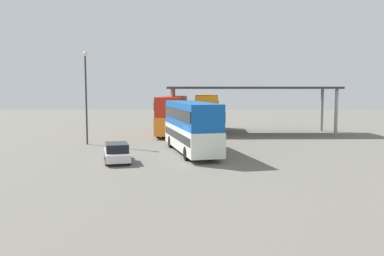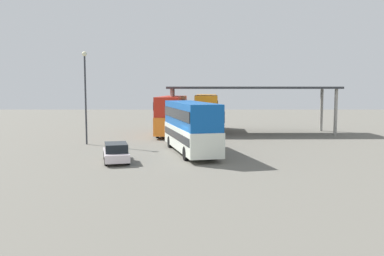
{
  "view_description": "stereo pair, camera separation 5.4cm",
  "coord_description": "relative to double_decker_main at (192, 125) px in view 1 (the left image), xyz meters",
  "views": [
    {
      "loc": [
        -0.24,
        -28.32,
        5.13
      ],
      "look_at": [
        -0.31,
        3.42,
        2.0
      ],
      "focal_mm": 37.5,
      "sensor_mm": 36.0,
      "label": 1
    },
    {
      "loc": [
        -0.19,
        -28.32,
        5.13
      ],
      "look_at": [
        -0.31,
        3.42,
        2.0
      ],
      "focal_mm": 37.5,
      "sensor_mm": 36.0,
      "label": 2
    }
  ],
  "objects": [
    {
      "name": "parked_hatchback",
      "position": [
        -5.2,
        -4.03,
        -1.55
      ],
      "size": [
        2.56,
        4.32,
        1.35
      ],
      "rotation": [
        0.0,
        0.0,
        1.81
      ],
      "color": "silver",
      "rests_on": "ground_plane"
    },
    {
      "name": "depot_canopy",
      "position": [
        6.87,
        14.22,
        2.76
      ],
      "size": [
        19.23,
        6.1,
        5.34
      ],
      "rotation": [
        0.0,
        0.0,
        0.02
      ],
      "color": "#33353A",
      "rests_on": "ground_plane"
    },
    {
      "name": "double_decker_near_canopy",
      "position": [
        -2.13,
        13.05,
        0.11
      ],
      "size": [
        3.27,
        10.56,
        4.27
      ],
      "rotation": [
        0.0,
        0.0,
        1.5
      ],
      "color": "orange",
      "rests_on": "ground_plane"
    },
    {
      "name": "ground_plane",
      "position": [
        0.31,
        -3.44,
        -2.23
      ],
      "size": [
        140.0,
        140.0,
        0.0
      ],
      "primitive_type": "plane",
      "color": "#66635A"
    },
    {
      "name": "lamppost_tall",
      "position": [
        -9.6,
        4.9,
        3.05
      ],
      "size": [
        0.44,
        0.44,
        8.47
      ],
      "color": "#33353A",
      "rests_on": "ground_plane"
    },
    {
      "name": "double_decker_mid_row",
      "position": [
        1.81,
        16.07,
        0.17
      ],
      "size": [
        2.97,
        11.12,
        4.38
      ],
      "rotation": [
        0.0,
        0.0,
        1.53
      ],
      "color": "white",
      "rests_on": "ground_plane"
    },
    {
      "name": "double_decker_main",
      "position": [
        0.0,
        0.0,
        0.0
      ],
      "size": [
        4.76,
        10.74,
        4.05
      ],
      "rotation": [
        0.0,
        0.0,
        1.8
      ],
      "color": "white",
      "rests_on": "ground_plane"
    }
  ]
}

